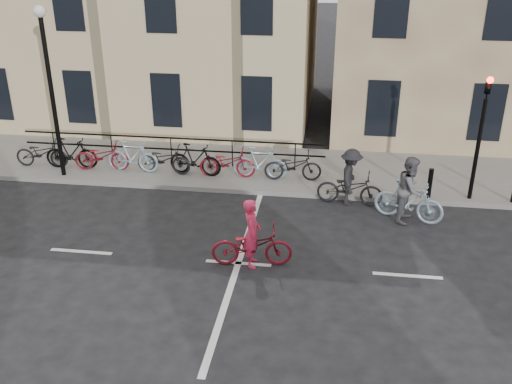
# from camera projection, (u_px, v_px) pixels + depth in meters

# --- Properties ---
(ground) EXTENTS (120.00, 120.00, 0.00)m
(ground) POSITION_uv_depth(u_px,v_px,m) (238.00, 263.00, 13.78)
(ground) COLOR black
(ground) RESTS_ON ground
(sidewalk) EXTENTS (46.00, 4.00, 0.15)m
(sidewalk) POSITION_uv_depth(u_px,v_px,m) (153.00, 163.00, 19.68)
(sidewalk) COLOR slate
(sidewalk) RESTS_ON ground
(traffic_light) EXTENTS (0.18, 0.30, 3.90)m
(traffic_light) POSITION_uv_depth(u_px,v_px,m) (482.00, 123.00, 15.91)
(traffic_light) COLOR black
(traffic_light) RESTS_ON sidewalk
(lamp_post) EXTENTS (0.36, 0.36, 5.28)m
(lamp_post) POSITION_uv_depth(u_px,v_px,m) (49.00, 72.00, 17.15)
(lamp_post) COLOR black
(lamp_post) RESTS_ON sidewalk
(bollard_east) EXTENTS (0.14, 0.14, 0.90)m
(bollard_east) POSITION_uv_depth(u_px,v_px,m) (430.00, 183.00, 16.74)
(bollard_east) COLOR black
(bollard_east) RESTS_ON sidewalk
(parked_bikes) EXTENTS (10.40, 1.23, 1.05)m
(parked_bikes) POSITION_uv_depth(u_px,v_px,m) (164.00, 158.00, 18.49)
(parked_bikes) COLOR black
(parked_bikes) RESTS_ON sidewalk
(cyclist_pink) EXTENTS (1.99, 0.92, 1.71)m
(cyclist_pink) POSITION_uv_depth(u_px,v_px,m) (252.00, 243.00, 13.50)
(cyclist_pink) COLOR maroon
(cyclist_pink) RESTS_ON ground
(cyclist_grey) EXTENTS (2.00, 1.17, 1.86)m
(cyclist_grey) POSITION_uv_depth(u_px,v_px,m) (409.00, 195.00, 15.59)
(cyclist_grey) COLOR #93AEC1
(cyclist_grey) RESTS_ON ground
(cyclist_dark) EXTENTS (1.97, 1.16, 1.71)m
(cyclist_dark) POSITION_uv_depth(u_px,v_px,m) (350.00, 183.00, 16.57)
(cyclist_dark) COLOR black
(cyclist_dark) RESTS_ON ground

